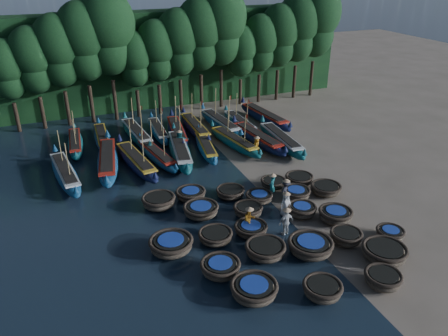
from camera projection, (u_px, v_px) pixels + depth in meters
name	position (u px, v px, depth m)	size (l,w,h in m)	color
ground	(265.00, 196.00, 30.36)	(120.00, 120.00, 0.00)	#7F6E5D
foliage_wall	(169.00, 58.00, 47.78)	(40.00, 3.00, 10.00)	black
coracle_1	(254.00, 289.00, 21.18)	(2.91, 2.91, 0.79)	brown
coracle_2	(322.00, 289.00, 21.19)	(2.39, 2.39, 0.79)	brown
coracle_3	(383.00, 279.00, 21.91)	(1.99, 1.99, 0.77)	brown
coracle_4	(384.00, 252.00, 23.85)	(3.04, 3.04, 0.81)	brown
coracle_5	(220.00, 267.00, 22.72)	(2.15, 2.15, 0.75)	brown
coracle_6	(265.00, 249.00, 24.08)	(2.46, 2.46, 0.79)	brown
coracle_7	(310.00, 246.00, 24.29)	(2.85, 2.85, 0.85)	brown
coracle_8	(346.00, 236.00, 25.24)	(2.15, 2.15, 0.75)	brown
coracle_9	(390.00, 233.00, 25.63)	(1.86, 1.86, 0.64)	brown
coracle_10	(171.00, 244.00, 24.43)	(3.03, 3.03, 0.84)	brown
coracle_11	(215.00, 236.00, 25.34)	(2.35, 2.35, 0.68)	brown
coracle_12	(251.00, 229.00, 26.03)	(2.48, 2.48, 0.66)	brown
coracle_13	(302.00, 210.00, 27.87)	(2.32, 2.32, 0.77)	brown
coracle_14	(335.00, 215.00, 27.25)	(2.58, 2.58, 0.84)	brown
coracle_15	(201.00, 210.00, 27.84)	(2.50, 2.50, 0.78)	brown
coracle_16	(248.00, 210.00, 27.86)	(2.11, 2.11, 0.75)	brown
coracle_17	(259.00, 197.00, 29.49)	(2.15, 2.15, 0.66)	brown
coracle_18	(296.00, 193.00, 29.90)	(2.25, 2.25, 0.72)	brown
coracle_19	(326.00, 189.00, 30.50)	(2.21, 2.21, 0.71)	brown
coracle_20	(159.00, 201.00, 28.79)	(2.26, 2.26, 0.84)	brown
coracle_21	(191.00, 194.00, 29.79)	(2.32, 2.32, 0.72)	brown
coracle_22	(230.00, 192.00, 30.09)	(2.38, 2.38, 0.66)	brown
coracle_23	(273.00, 183.00, 31.34)	(2.09, 2.09, 0.66)	brown
coracle_24	(299.00, 179.00, 31.87)	(2.10, 2.10, 0.68)	brown
long_boat_0	(65.00, 173.00, 32.30)	(2.42, 8.32, 3.56)	navy
long_boat_1	(108.00, 161.00, 34.18)	(2.98, 9.12, 1.62)	navy
long_boat_2	(136.00, 161.00, 34.22)	(2.62, 8.46, 3.63)	#10153D
long_boat_3	(157.00, 155.00, 35.37)	(2.50, 7.43, 3.20)	navy
long_boat_4	(180.00, 151.00, 35.97)	(2.99, 8.90, 1.59)	#0E5052
long_boat_5	(206.00, 147.00, 36.95)	(2.33, 7.20, 1.28)	navy
long_boat_6	(234.00, 142.00, 37.92)	(2.68, 7.93, 3.41)	#0E5052
long_boat_7	(257.00, 138.00, 38.48)	(2.49, 8.68, 1.54)	#10153D
long_boat_8	(281.00, 140.00, 38.15)	(2.02, 8.81, 1.55)	#0E5052
long_boat_9	(75.00, 143.00, 37.72)	(1.74, 7.29, 3.10)	#0E5052
long_boat_10	(102.00, 138.00, 38.84)	(1.67, 7.35, 1.30)	navy
long_boat_11	(137.00, 134.00, 39.56)	(2.11, 8.43, 3.59)	#0E5052
long_boat_12	(158.00, 131.00, 40.42)	(1.64, 7.26, 3.09)	navy
long_boat_13	(177.00, 132.00, 39.89)	(2.77, 8.43, 3.62)	#10153D
long_boat_14	(195.00, 127.00, 40.98)	(1.67, 8.31, 3.53)	#10153D
long_boat_15	(220.00, 123.00, 41.98)	(2.21, 8.68, 3.70)	navy
long_boat_16	(240.00, 123.00, 42.28)	(1.35, 7.53, 3.20)	#0E5052
long_boat_17	(264.00, 117.00, 43.63)	(2.51, 9.05, 1.60)	#10153D
fisherman_0	(286.00, 204.00, 27.71)	(0.83, 0.58, 1.84)	silver
fisherman_1	(272.00, 185.00, 29.79)	(0.75, 0.75, 1.95)	#165D60
fisherman_2	(249.00, 219.00, 26.21)	(0.76, 0.60, 1.74)	#AC6A17
fisherman_3	(286.00, 190.00, 29.34)	(1.19, 1.12, 1.81)	black
fisherman_4	(286.00, 221.00, 25.78)	(1.09, 0.62, 1.95)	silver
fisherman_5	(180.00, 140.00, 37.29)	(1.67, 0.99, 1.92)	#165D60
fisherman_6	(257.00, 145.00, 36.54)	(0.78, 0.88, 1.71)	#AC6A17
tree_0	(6.00, 69.00, 39.02)	(3.68, 3.68, 8.68)	black
tree_1	(33.00, 59.00, 39.51)	(4.09, 4.09, 9.65)	black
tree_2	(58.00, 50.00, 39.99)	(4.51, 4.51, 10.63)	black
tree_3	(83.00, 41.00, 40.47)	(4.92, 4.92, 11.60)	black
tree_4	(107.00, 32.00, 40.96)	(5.34, 5.34, 12.58)	black
tree_5	(134.00, 59.00, 42.91)	(3.68, 3.68, 8.68)	black
tree_6	(157.00, 50.00, 43.40)	(4.09, 4.09, 9.65)	black
tree_7	(179.00, 42.00, 43.88)	(4.51, 4.51, 10.63)	black
tree_8	(200.00, 33.00, 44.37)	(4.92, 4.92, 11.60)	black
tree_9	(221.00, 25.00, 44.85)	(5.34, 5.34, 12.58)	black
tree_10	(241.00, 50.00, 46.80)	(3.68, 3.68, 8.68)	black
tree_11	(260.00, 42.00, 47.29)	(4.09, 4.09, 9.65)	black
tree_12	(279.00, 35.00, 47.77)	(4.51, 4.51, 10.63)	black
tree_13	(298.00, 27.00, 48.26)	(4.92, 4.92, 11.60)	black
tree_14	(316.00, 20.00, 48.74)	(5.34, 5.34, 12.58)	black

